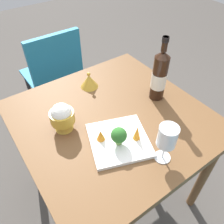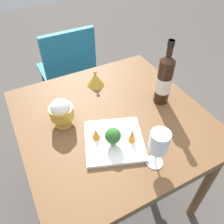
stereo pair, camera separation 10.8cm
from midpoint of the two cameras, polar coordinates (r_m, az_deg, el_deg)
The scene contains 11 objects.
ground_plane at distance 1.71m, azimuth 1.91°, elevation -18.96°, with size 8.00×8.00×0.00m, color #4C4742.
dining_table at distance 1.18m, azimuth 2.64°, elevation -4.24°, with size 0.89×0.89×0.73m.
chair_by_wall at distance 1.87m, azimuth -9.18°, elevation 11.04°, with size 0.40×0.40×0.85m.
wine_bottle at distance 1.16m, azimuth 15.61°, elevation 7.70°, with size 0.08×0.08×0.34m.
wine_glass at distance 0.87m, azimuth 15.27°, elevation -7.60°, with size 0.08×0.08×0.18m.
rice_bowl at distance 1.04m, azimuth -9.69°, elevation -0.11°, with size 0.11×0.11×0.14m.
rice_bowl_lid at distance 1.29m, azimuth -1.75°, elevation 8.07°, with size 0.10×0.10×0.09m.
serving_plate at distance 1.00m, azimuth 3.64°, elevation -7.32°, with size 0.32×0.32×0.02m.
broccoli_floret at distance 0.94m, azimuth 3.54°, elevation -6.18°, with size 0.07×0.07×0.09m.
carrot_garnish_left at distance 0.97m, azimuth 8.27°, elevation -5.93°, with size 0.03×0.03×0.07m.
carrot_garnish_right at distance 0.98m, azimuth -0.89°, elevation -5.62°, with size 0.04×0.04×0.05m.
Camera 2 is at (0.37, 0.70, 1.52)m, focal length 36.52 mm.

